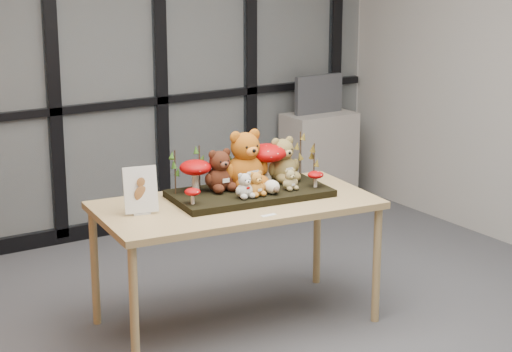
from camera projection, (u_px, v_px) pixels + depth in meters
floor at (286, 344)px, 5.49m from camera, size 5.00×5.00×0.00m
room_shell at (289, 62)px, 5.06m from camera, size 5.00×5.00×5.00m
glass_partition at (108, 59)px, 7.14m from camera, size 4.90×0.06×2.78m
display_table at (236, 212)px, 5.62m from camera, size 1.76×1.01×0.79m
diorama_tray at (250, 193)px, 5.70m from camera, size 1.01×0.58×0.04m
bear_pooh_yellow at (245, 156)px, 5.72m from camera, size 0.33×0.31×0.40m
bear_brown_medium at (220, 168)px, 5.66m from camera, size 0.24×0.22×0.29m
bear_tan_back at (282, 157)px, 5.89m from camera, size 0.26×0.24×0.31m
bear_small_yellow at (256, 182)px, 5.56m from camera, size 0.14×0.13×0.17m
bear_white_bow at (245, 184)px, 5.52m from camera, size 0.14×0.13×0.17m
bear_beige_small at (290, 178)px, 5.69m from camera, size 0.12×0.11×0.14m
plush_cream_hedgehog at (272, 186)px, 5.61m from camera, size 0.08×0.07×0.09m
mushroom_back_left at (196, 174)px, 5.64m from camera, size 0.20×0.20×0.22m
mushroom_back_right at (267, 161)px, 5.84m from camera, size 0.25×0.25×0.27m
mushroom_front_left at (193, 195)px, 5.40m from camera, size 0.09×0.09×0.10m
mushroom_front_right at (316, 178)px, 5.76m from camera, size 0.10×0.10×0.11m
sprig_green_far_left at (175, 172)px, 5.59m from camera, size 0.05×0.05×0.27m
sprig_green_mid_left at (199, 167)px, 5.71m from camera, size 0.05×0.05×0.27m
sprig_dry_far_right at (300, 155)px, 5.93m from camera, size 0.05×0.05×0.31m
sprig_dry_mid_right at (314, 163)px, 5.84m from camera, size 0.05×0.05×0.26m
sprig_green_centre at (229, 170)px, 5.82m from camera, size 0.05×0.05×0.18m
sign_holder at (141, 192)px, 5.33m from camera, size 0.20×0.10×0.28m
label_card at (269, 215)px, 5.33m from camera, size 0.09×0.03×0.00m
cabinet at (319, 159)px, 8.19m from camera, size 0.62×0.36×0.83m
monitor at (319, 94)px, 8.06m from camera, size 0.47×0.05×0.34m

